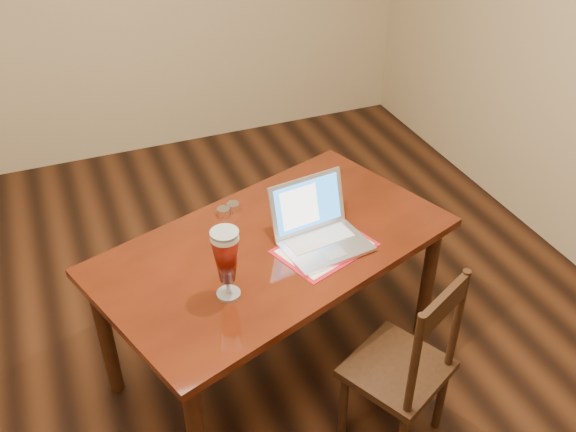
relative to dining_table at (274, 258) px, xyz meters
name	(u,v)px	position (x,y,z in m)	size (l,w,h in m)	color
ground	(219,392)	(-0.33, -0.09, -0.65)	(5.00, 5.00, 0.00)	black
room_shell	(184,25)	(-0.33, -0.09, 1.11)	(4.51, 5.01, 2.71)	tan
dining_table	(274,258)	(0.00, 0.00, 0.00)	(1.74, 1.32, 1.03)	#4D180A
dining_chair	(404,368)	(0.33, -0.61, -0.23)	(0.51, 0.50, 0.91)	black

